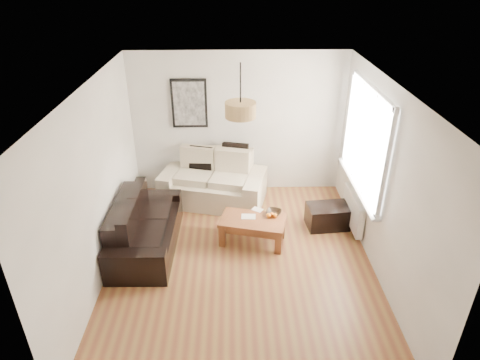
{
  "coord_description": "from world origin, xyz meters",
  "views": [
    {
      "loc": [
        -0.11,
        -4.8,
        3.95
      ],
      "look_at": [
        0.0,
        0.6,
        1.05
      ],
      "focal_mm": 31.13,
      "sensor_mm": 36.0,
      "label": 1
    }
  ],
  "objects_px": {
    "loveseat_cream": "(213,179)",
    "ottoman": "(328,216)",
    "coffee_table": "(253,230)",
    "sofa_leather": "(145,226)"
  },
  "relations": [
    {
      "from": "loveseat_cream",
      "to": "ottoman",
      "type": "relative_size",
      "value": 2.7
    },
    {
      "from": "sofa_leather",
      "to": "ottoman",
      "type": "distance_m",
      "value": 2.93
    },
    {
      "from": "sofa_leather",
      "to": "coffee_table",
      "type": "distance_m",
      "value": 1.64
    },
    {
      "from": "loveseat_cream",
      "to": "ottoman",
      "type": "distance_m",
      "value": 2.11
    },
    {
      "from": "sofa_leather",
      "to": "coffee_table",
      "type": "height_order",
      "value": "sofa_leather"
    },
    {
      "from": "loveseat_cream",
      "to": "coffee_table",
      "type": "height_order",
      "value": "loveseat_cream"
    },
    {
      "from": "loveseat_cream",
      "to": "sofa_leather",
      "type": "xyz_separation_m",
      "value": [
        -0.97,
        -1.37,
        -0.06
      ]
    },
    {
      "from": "sofa_leather",
      "to": "ottoman",
      "type": "relative_size",
      "value": 2.69
    },
    {
      "from": "loveseat_cream",
      "to": "ottoman",
      "type": "bearing_deg",
      "value": -10.7
    },
    {
      "from": "ottoman",
      "to": "coffee_table",
      "type": "bearing_deg",
      "value": -162.7
    }
  ]
}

